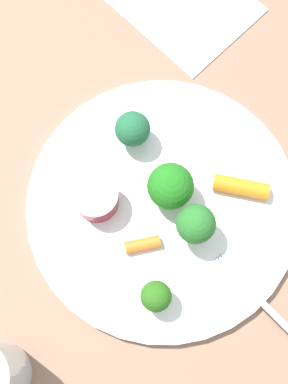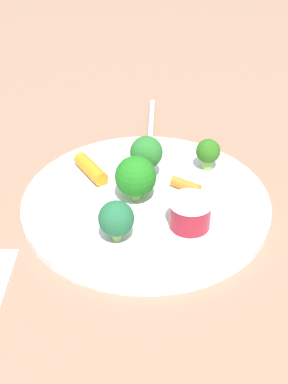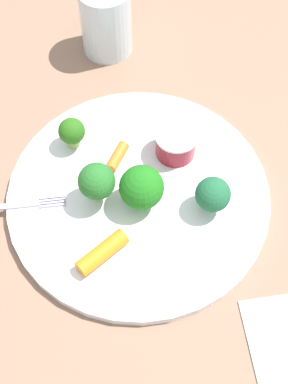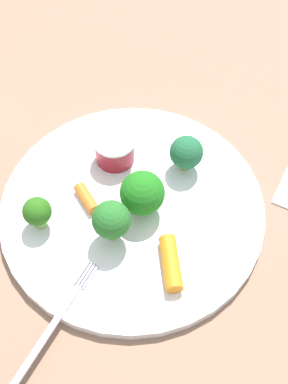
{
  "view_description": "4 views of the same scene",
  "coord_description": "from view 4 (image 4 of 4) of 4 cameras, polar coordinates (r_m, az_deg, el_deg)",
  "views": [
    {
      "loc": [
        0.14,
        -0.06,
        0.56
      ],
      "look_at": [
        -0.01,
        -0.02,
        0.02
      ],
      "focal_mm": 50.18,
      "sensor_mm": 36.0,
      "label": 1
    },
    {
      "loc": [
        -0.43,
        -0.24,
        0.37
      ],
      "look_at": [
        -0.01,
        -0.0,
        0.03
      ],
      "focal_mm": 49.02,
      "sensor_mm": 36.0,
      "label": 2
    },
    {
      "loc": [
        -0.11,
        0.28,
        0.52
      ],
      "look_at": [
        -0.01,
        0.0,
        0.03
      ],
      "focal_mm": 50.31,
      "sensor_mm": 36.0,
      "label": 3
    },
    {
      "loc": [
        0.16,
        0.26,
        0.5
      ],
      "look_at": [
        -0.02,
        -0.0,
        0.02
      ],
      "focal_mm": 49.49,
      "sensor_mm": 36.0,
      "label": 4
    }
  ],
  "objects": [
    {
      "name": "broccoli_floret_1",
      "position": [
        0.59,
        4.58,
        4.25
      ],
      "size": [
        0.04,
        0.04,
        0.05
      ],
      "color": "#86AF59",
      "rests_on": "plate"
    },
    {
      "name": "broccoli_floret_0",
      "position": [
        0.55,
        -0.18,
        -0.14
      ],
      "size": [
        0.05,
        0.05,
        0.05
      ],
      "color": "#98BD5F",
      "rests_on": "plate"
    },
    {
      "name": "broccoli_floret_3",
      "position": [
        0.55,
        -11.43,
        -2.15
      ],
      "size": [
        0.03,
        0.03,
        0.04
      ],
      "color": "#86B257",
      "rests_on": "plate"
    },
    {
      "name": "carrot_stick_0",
      "position": [
        0.53,
        2.91,
        -7.66
      ],
      "size": [
        0.04,
        0.06,
        0.02
      ],
      "primitive_type": "cylinder",
      "rotation": [
        1.57,
        0.0,
        2.65
      ],
      "color": "orange",
      "rests_on": "plate"
    },
    {
      "name": "sauce_cup",
      "position": [
        0.6,
        -3.17,
        4.64
      ],
      "size": [
        0.05,
        0.05,
        0.03
      ],
      "color": "maroon",
      "rests_on": "plate"
    },
    {
      "name": "plate",
      "position": [
        0.58,
        -1.29,
        -1.84
      ],
      "size": [
        0.29,
        0.29,
        0.01
      ],
      "primitive_type": "cylinder",
      "color": "white",
      "rests_on": "ground_plane"
    },
    {
      "name": "fork",
      "position": [
        0.52,
        -10.45,
        -14.91
      ],
      "size": [
        0.16,
        0.09,
        0.0
      ],
      "color": "#B4B0C5",
      "rests_on": "plate"
    },
    {
      "name": "carrot_stick_1",
      "position": [
        0.58,
        -6.23,
        -0.65
      ],
      "size": [
        0.02,
        0.04,
        0.01
      ],
      "primitive_type": "cylinder",
      "rotation": [
        1.57,
        0.0,
        3.08
      ],
      "color": "orange",
      "rests_on": "plate"
    },
    {
      "name": "ground_plane",
      "position": [
        0.59,
        -1.27,
        -2.15
      ],
      "size": [
        2.4,
        2.4,
        0.0
      ],
      "primitive_type": "plane",
      "color": "#8B6A54"
    },
    {
      "name": "broccoli_floret_2",
      "position": [
        0.53,
        -3.54,
        -3.04
      ],
      "size": [
        0.04,
        0.04,
        0.06
      ],
      "color": "#98BF62",
      "rests_on": "plate"
    }
  ]
}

